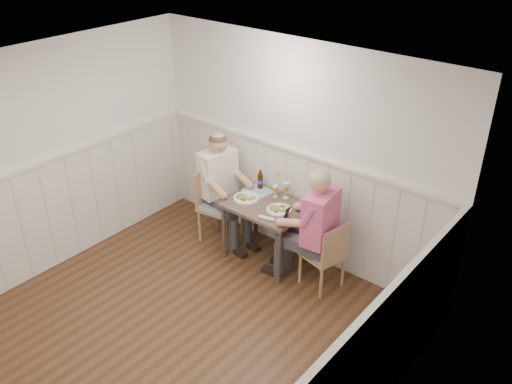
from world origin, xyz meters
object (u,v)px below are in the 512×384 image
grass_vase (276,183)px  dining_table (267,212)px  chair_right (326,253)px  diner_cream (221,194)px  beer_bottle (260,180)px  chair_left (216,202)px  man_in_pink (315,238)px

grass_vase → dining_table: bearing=-77.9°
chair_right → diner_cream: (-1.60, 0.04, 0.15)m
dining_table → grass_vase: bearing=102.1°
diner_cream → beer_bottle: (0.45, 0.23, 0.25)m
dining_table → chair_right: (0.84, -0.02, -0.20)m
chair_right → beer_bottle: size_ratio=3.38×
chair_left → grass_vase: (0.72, 0.28, 0.39)m
dining_table → grass_vase: size_ratio=2.57×
chair_left → grass_vase: 0.87m
grass_vase → chair_left: bearing=-158.8°
dining_table → chair_right: 0.86m
diner_cream → chair_right: bearing=-1.6°
chair_left → man_in_pink: (1.48, -0.01, 0.09)m
dining_table → beer_bottle: beer_bottle is taller
beer_bottle → grass_vase: (0.25, -0.01, 0.05)m
dining_table → chair_right: chair_right is taller
chair_left → diner_cream: (0.02, 0.06, 0.09)m
dining_table → man_in_pink: size_ratio=0.63×
dining_table → man_in_pink: bearing=-3.5°
chair_left → dining_table: bearing=2.7°
chair_left → man_in_pink: 1.49m
chair_right → grass_vase: size_ratio=2.32×
dining_table → grass_vase: grass_vase is taller
chair_left → man_in_pink: size_ratio=0.66×
dining_table → grass_vase: 0.36m
man_in_pink → dining_table: bearing=176.5°
dining_table → diner_cream: bearing=177.9°
man_in_pink → chair_right: bearing=12.1°
dining_table → beer_bottle: size_ratio=3.74×
man_in_pink → diner_cream: 1.47m
beer_bottle → grass_vase: bearing=-2.5°
grass_vase → man_in_pink: bearing=-20.8°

